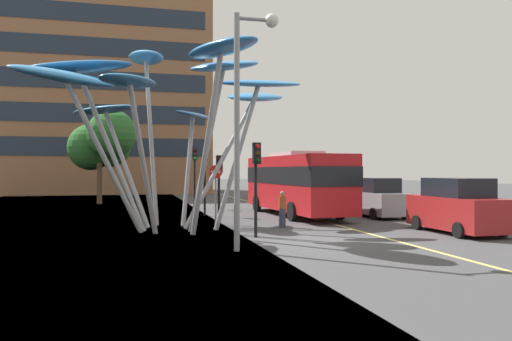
# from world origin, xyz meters

# --- Properties ---
(ground) EXTENTS (120.00, 240.00, 0.10)m
(ground) POSITION_xyz_m (-0.63, 0.00, -0.05)
(ground) COLOR #424244
(red_bus) EXTENTS (3.18, 10.57, 3.52)m
(red_bus) POSITION_xyz_m (2.62, 9.50, 1.93)
(red_bus) COLOR red
(red_bus) RESTS_ON ground
(leaf_sculpture) EXTENTS (11.83, 10.88, 8.43)m
(leaf_sculpture) POSITION_xyz_m (-4.98, 4.22, 5.96)
(leaf_sculpture) COLOR #9EA0A5
(leaf_sculpture) RESTS_ON ground
(traffic_light_kerb_near) EXTENTS (0.28, 0.42, 3.55)m
(traffic_light_kerb_near) POSITION_xyz_m (-1.73, 1.14, 2.57)
(traffic_light_kerb_near) COLOR black
(traffic_light_kerb_near) RESTS_ON ground
(traffic_light_kerb_far) EXTENTS (0.28, 0.42, 3.21)m
(traffic_light_kerb_far) POSITION_xyz_m (-2.30, 5.95, 2.33)
(traffic_light_kerb_far) COLOR black
(traffic_light_kerb_far) RESTS_ON ground
(traffic_light_island_mid) EXTENTS (0.28, 0.42, 3.83)m
(traffic_light_island_mid) POSITION_xyz_m (-2.32, 10.45, 2.77)
(traffic_light_island_mid) COLOR black
(traffic_light_island_mid) RESTS_ON ground
(traffic_light_opposite) EXTENTS (0.28, 0.42, 3.96)m
(traffic_light_opposite) POSITION_xyz_m (-2.22, 15.76, 2.86)
(traffic_light_opposite) COLOR black
(traffic_light_opposite) RESTS_ON ground
(car_parked_near) EXTENTS (2.08, 4.53, 2.21)m
(car_parked_near) POSITION_xyz_m (6.42, 0.55, 1.03)
(car_parked_near) COLOR maroon
(car_parked_near) RESTS_ON ground
(car_parked_mid) EXTENTS (1.95, 4.36, 2.10)m
(car_parked_mid) POSITION_xyz_m (6.58, 7.63, 0.98)
(car_parked_mid) COLOR gray
(car_parked_mid) RESTS_ON ground
(car_parked_far) EXTENTS (1.95, 3.94, 2.15)m
(car_parked_far) POSITION_xyz_m (6.67, 14.53, 1.01)
(car_parked_far) COLOR silver
(car_parked_far) RESTS_ON ground
(car_side_street) EXTENTS (2.06, 4.36, 2.09)m
(car_side_street) POSITION_xyz_m (7.04, 20.52, 0.97)
(car_side_street) COLOR gold
(car_side_street) RESTS_ON ground
(car_far_side) EXTENTS (1.96, 4.48, 2.27)m
(car_far_side) POSITION_xyz_m (6.94, 27.79, 1.05)
(car_far_side) COLOR navy
(car_far_side) RESTS_ON ground
(street_lamp) EXTENTS (1.44, 0.44, 7.49)m
(street_lamp) POSITION_xyz_m (-2.76, -1.71, 4.76)
(street_lamp) COLOR gray
(street_lamp) RESTS_ON ground
(tree_pavement_near) EXTENTS (5.15, 5.70, 6.96)m
(tree_pavement_near) POSITION_xyz_m (-8.27, 22.47, 4.62)
(tree_pavement_near) COLOR brown
(tree_pavement_near) RESTS_ON ground
(pedestrian) EXTENTS (0.34, 0.34, 1.60)m
(pedestrian) POSITION_xyz_m (0.20, 4.15, 0.80)
(pedestrian) COLOR #2D3342
(pedestrian) RESTS_ON ground
(no_entry_sign) EXTENTS (0.60, 0.12, 2.75)m
(no_entry_sign) POSITION_xyz_m (-2.52, 5.62, 1.82)
(no_entry_sign) COLOR gray
(no_entry_sign) RESTS_ON ground
(backdrop_building) EXTENTS (27.88, 13.20, 23.41)m
(backdrop_building) POSITION_xyz_m (-11.78, 42.24, 11.71)
(backdrop_building) COLOR #8E6042
(backdrop_building) RESTS_ON ground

